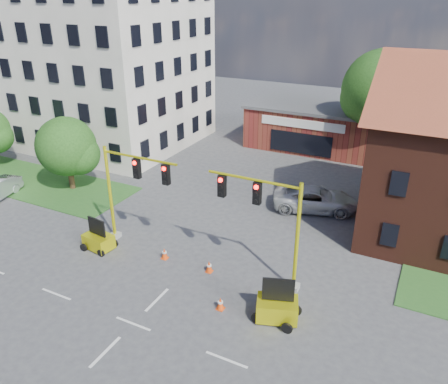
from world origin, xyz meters
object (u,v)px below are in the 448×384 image
at_px(signal_mast_east, 267,218).
at_px(trailer_east, 277,307).
at_px(trailer_west, 99,240).
at_px(signal_mast_west, 130,187).
at_px(pickup_white, 315,199).

xyz_separation_m(signal_mast_east, trailer_east, (1.66, -2.57, -3.22)).
distance_m(signal_mast_east, trailer_west, 10.95).
height_order(signal_mast_west, trailer_west, signal_mast_west).
height_order(trailer_east, pickup_white, trailer_east).
relative_size(signal_mast_east, trailer_east, 2.72).
distance_m(signal_mast_west, trailer_east, 11.16).
bearing_deg(signal_mast_east, signal_mast_west, 180.00).
relative_size(signal_mast_east, pickup_white, 1.03).
bearing_deg(signal_mast_west, trailer_east, -13.93).
relative_size(trailer_east, pickup_white, 0.38).
bearing_deg(signal_mast_east, trailer_west, -171.69).
bearing_deg(pickup_white, signal_mast_west, 120.56).
relative_size(signal_mast_west, pickup_white, 1.03).
height_order(signal_mast_west, pickup_white, signal_mast_west).
bearing_deg(trailer_west, trailer_east, 2.83).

